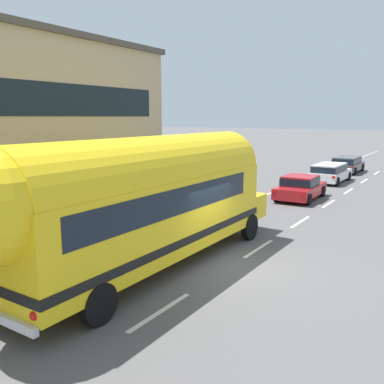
% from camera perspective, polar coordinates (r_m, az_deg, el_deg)
% --- Properties ---
extents(ground_plane, '(300.00, 300.00, 0.00)m').
position_cam_1_polar(ground_plane, '(13.38, 5.21, -10.24)').
color(ground_plane, '#565454').
extents(lane_markings, '(4.05, 80.00, 0.01)m').
position_cam_1_polar(lane_markings, '(25.68, 12.92, -0.48)').
color(lane_markings, silver).
rests_on(lane_markings, ground).
extents(painted_bus, '(2.62, 12.51, 4.12)m').
position_cam_1_polar(painted_bus, '(12.30, -6.79, -0.93)').
color(painted_bus, yellow).
rests_on(painted_bus, ground).
extents(car_lead, '(2.10, 4.39, 1.37)m').
position_cam_1_polar(car_lead, '(24.63, 14.64, 0.72)').
color(car_lead, '#A5191E').
rests_on(car_lead, ground).
extents(car_second, '(2.04, 4.76, 1.37)m').
position_cam_1_polar(car_second, '(31.59, 18.45, 2.68)').
color(car_second, white).
rests_on(car_second, ground).
extents(car_third, '(1.99, 4.49, 1.37)m').
position_cam_1_polar(car_third, '(37.70, 20.57, 3.71)').
color(car_third, '#474C51').
rests_on(car_third, ground).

